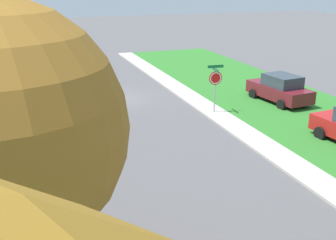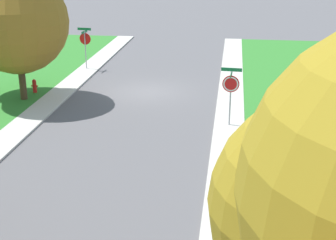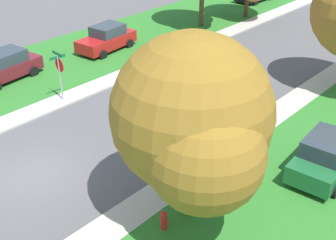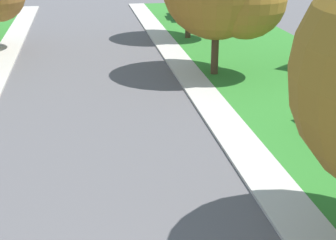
# 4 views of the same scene
# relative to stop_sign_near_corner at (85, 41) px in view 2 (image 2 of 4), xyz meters

# --- Properties ---
(ground_plane) EXTENTS (120.00, 120.00, 0.00)m
(ground_plane) POSITION_rel_stop_sign_near_corner_xyz_m (-4.80, 4.37, -1.89)
(ground_plane) COLOR #565456
(sidewalk_west) EXTENTS (1.40, 56.00, 0.10)m
(sidewalk_west) POSITION_rel_stop_sign_near_corner_xyz_m (-9.50, 16.37, -1.84)
(sidewalk_west) COLOR #B7B2A8
(sidewalk_west) RESTS_ON ground
(stop_sign_near_corner) EXTENTS (0.92, 0.92, 2.77)m
(stop_sign_near_corner) POSITION_rel_stop_sign_near_corner_xyz_m (0.00, 0.00, 0.00)
(stop_sign_near_corner) COLOR #9E9EA3
(stop_sign_near_corner) RESTS_ON ground
(stop_sign_far_corner) EXTENTS (0.92, 0.92, 2.77)m
(stop_sign_far_corner) POSITION_rel_stop_sign_near_corner_xyz_m (-9.49, 9.30, 0.00)
(stop_sign_far_corner) COLOR #9E9EA3
(stop_sign_far_corner) RESTS_ON ground
(car_maroon_across_road) EXTENTS (2.40, 4.48, 1.76)m
(car_maroon_across_road) POSITION_rel_stop_sign_near_corner_xyz_m (-14.18, 8.69, -1.01)
(car_maroon_across_road) COLOR maroon
(car_maroon_across_road) RESTS_ON ground
(tree_sidewalk_near) EXTENTS (5.71, 5.31, 6.84)m
(tree_sidewalk_near) POSITION_rel_stop_sign_near_corner_xyz_m (1.73, 6.59, 2.12)
(tree_sidewalk_near) COLOR #4C3823
(tree_sidewalk_near) RESTS_ON ground
(fire_hydrant) EXTENTS (0.38, 0.22, 0.83)m
(fire_hydrant) POSITION_rel_stop_sign_near_corner_xyz_m (1.31, 5.57, -1.45)
(fire_hydrant) COLOR red
(fire_hydrant) RESTS_ON ground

